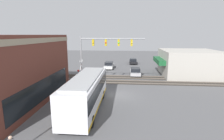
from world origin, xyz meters
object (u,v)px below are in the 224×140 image
object	(u,v)px
city_bus	(86,91)
crossing_signal	(82,71)
parked_car_white	(109,65)
parked_car_silver	(135,72)
pedestrian_at_crossing	(80,81)
parked_car_black	(133,61)

from	to	relation	value
city_bus	crossing_signal	world-z (taller)	crossing_signal
city_bus	parked_car_white	size ratio (longest dim) A/B	2.19
city_bus	parked_car_silver	distance (m)	16.22
crossing_signal	pedestrian_at_crossing	size ratio (longest dim) A/B	2.29
parked_car_silver	pedestrian_at_crossing	distance (m)	11.27
crossing_signal	parked_car_white	world-z (taller)	crossing_signal
crossing_signal	parked_car_white	bearing A→B (deg)	-10.10
crossing_signal	parked_car_black	size ratio (longest dim) A/B	0.88
city_bus	pedestrian_at_crossing	xyz separation A→B (m)	(7.41, 2.69, -1.00)
parked_car_silver	parked_car_white	bearing A→B (deg)	41.54
city_bus	pedestrian_at_crossing	distance (m)	7.94
parked_car_silver	parked_car_white	distance (m)	8.14
crossing_signal	parked_car_white	distance (m)	14.11
city_bus	parked_car_silver	xyz separation A→B (m)	(15.25, -5.40, -1.20)
parked_car_silver	crossing_signal	bearing A→B (deg)	134.44
city_bus	parked_car_black	distance (m)	28.71
city_bus	parked_car_white	world-z (taller)	city_bus
crossing_signal	parked_car_silver	world-z (taller)	crossing_signal
city_bus	parked_car_white	bearing A→B (deg)	-0.00
city_bus	parked_car_white	xyz separation A→B (m)	(21.35, -0.00, -1.14)
city_bus	crossing_signal	bearing A→B (deg)	18.07
crossing_signal	city_bus	bearing A→B (deg)	-161.93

